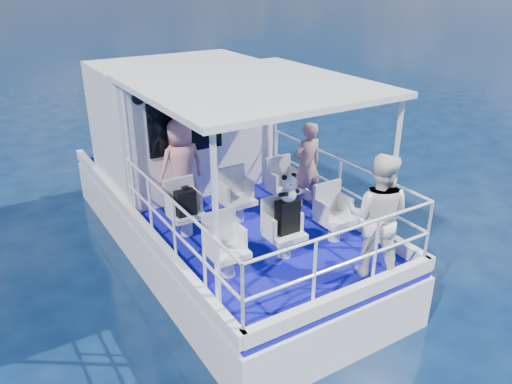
% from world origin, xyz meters
% --- Properties ---
extents(ground, '(2000.00, 2000.00, 0.00)m').
position_xyz_m(ground, '(0.00, 0.00, 0.00)').
color(ground, '#071737').
rests_on(ground, ground).
extents(hull, '(3.00, 7.00, 1.60)m').
position_xyz_m(hull, '(0.00, 1.00, 0.00)').
color(hull, white).
rests_on(hull, ground).
extents(deck, '(2.90, 6.90, 0.10)m').
position_xyz_m(deck, '(0.00, 1.00, 0.85)').
color(deck, '#0C0A94').
rests_on(deck, hull).
extents(cabin, '(2.85, 2.00, 2.20)m').
position_xyz_m(cabin, '(0.00, 2.30, 2.00)').
color(cabin, white).
rests_on(cabin, deck).
extents(canopy, '(3.00, 3.20, 0.08)m').
position_xyz_m(canopy, '(0.00, -0.20, 3.14)').
color(canopy, white).
rests_on(canopy, cabin).
extents(canopy_posts, '(2.77, 2.97, 2.20)m').
position_xyz_m(canopy_posts, '(0.00, -0.25, 2.00)').
color(canopy_posts, white).
rests_on(canopy_posts, deck).
extents(railings, '(2.84, 3.59, 1.00)m').
position_xyz_m(railings, '(0.00, -0.58, 1.40)').
color(railings, white).
rests_on(railings, deck).
extents(seat_port_fwd, '(0.48, 0.46, 0.38)m').
position_xyz_m(seat_port_fwd, '(-0.90, 0.20, 1.09)').
color(seat_port_fwd, silver).
rests_on(seat_port_fwd, deck).
extents(seat_center_fwd, '(0.48, 0.46, 0.38)m').
position_xyz_m(seat_center_fwd, '(0.00, 0.20, 1.09)').
color(seat_center_fwd, silver).
rests_on(seat_center_fwd, deck).
extents(seat_stbd_fwd, '(0.48, 0.46, 0.38)m').
position_xyz_m(seat_stbd_fwd, '(0.90, 0.20, 1.09)').
color(seat_stbd_fwd, silver).
rests_on(seat_stbd_fwd, deck).
extents(seat_port_aft, '(0.48, 0.46, 0.38)m').
position_xyz_m(seat_port_aft, '(-0.90, -1.10, 1.09)').
color(seat_port_aft, silver).
rests_on(seat_port_aft, deck).
extents(seat_center_aft, '(0.48, 0.46, 0.38)m').
position_xyz_m(seat_center_aft, '(0.00, -1.10, 1.09)').
color(seat_center_aft, silver).
rests_on(seat_center_aft, deck).
extents(seat_stbd_aft, '(0.48, 0.46, 0.38)m').
position_xyz_m(seat_stbd_aft, '(0.90, -1.10, 1.09)').
color(seat_stbd_aft, silver).
rests_on(seat_stbd_aft, deck).
extents(passenger_port_fwd, '(0.60, 0.44, 1.56)m').
position_xyz_m(passenger_port_fwd, '(-0.57, 1.03, 1.68)').
color(passenger_port_fwd, '#CE8586').
rests_on(passenger_port_fwd, deck).
extents(passenger_stbd_fwd, '(0.54, 0.36, 1.47)m').
position_xyz_m(passenger_stbd_fwd, '(1.25, 0.07, 1.63)').
color(passenger_stbd_fwd, tan).
rests_on(passenger_stbd_fwd, deck).
extents(passenger_stbd_aft, '(1.00, 1.03, 1.67)m').
position_xyz_m(passenger_stbd_aft, '(0.76, -2.05, 1.74)').
color(passenger_stbd_aft, white).
rests_on(passenger_stbd_aft, deck).
extents(backpack_port, '(0.29, 0.17, 0.39)m').
position_xyz_m(backpack_port, '(-0.93, 0.11, 1.47)').
color(backpack_port, black).
rests_on(backpack_port, seat_port_fwd).
extents(backpack_center, '(0.32, 0.18, 0.47)m').
position_xyz_m(backpack_center, '(0.03, -1.10, 1.52)').
color(backpack_center, black).
rests_on(backpack_center, seat_center_aft).
extents(compact_camera, '(0.10, 0.06, 0.06)m').
position_xyz_m(compact_camera, '(-0.91, 0.13, 1.70)').
color(compact_camera, black).
rests_on(compact_camera, backpack_port).
extents(panda, '(0.25, 0.21, 0.39)m').
position_xyz_m(panda, '(0.03, -1.12, 1.95)').
color(panda, white).
rests_on(panda, backpack_center).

